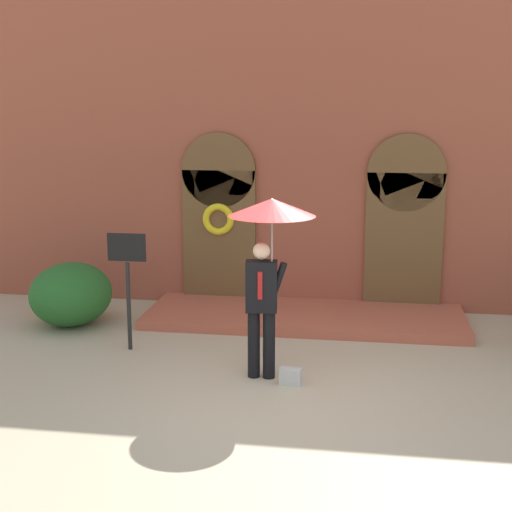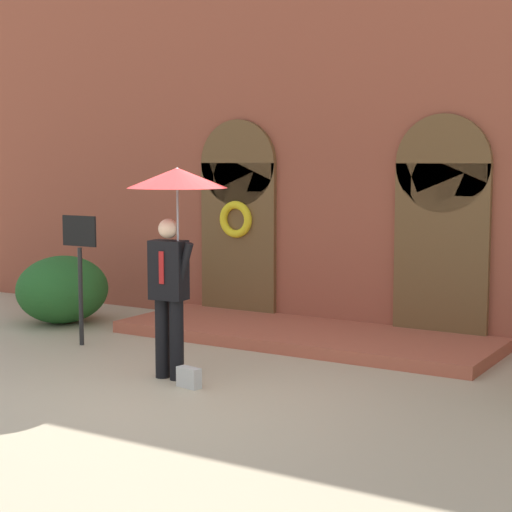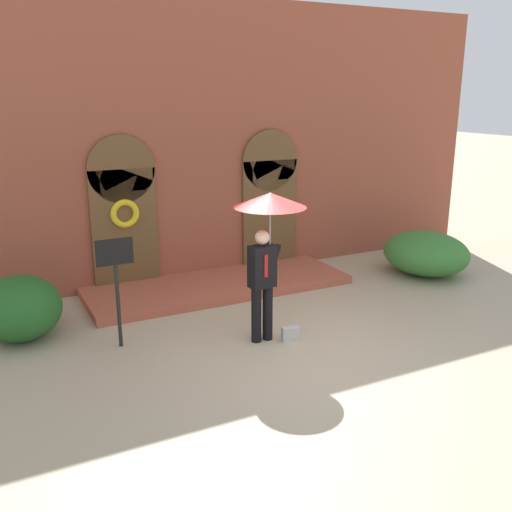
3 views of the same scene
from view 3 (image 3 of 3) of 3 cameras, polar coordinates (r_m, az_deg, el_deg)
name	(u,v)px [view 3 (image 3 of 3)]	position (r m, az deg, el deg)	size (l,w,h in m)	color
ground_plane	(297,348)	(8.94, 4.09, -9.15)	(80.00, 80.00, 0.00)	tan
building_facade	(195,149)	(11.89, -6.11, 10.56)	(14.00, 2.30, 5.60)	brown
person_with_umbrella	(268,222)	(8.61, 1.22, 3.39)	(1.10, 1.10, 2.36)	black
handbag	(291,334)	(9.15, 3.48, -7.75)	(0.28, 0.12, 0.22)	#B7B7B2
sign_post	(116,275)	(8.81, -13.81, -1.84)	(0.56, 0.06, 1.72)	black
shrub_left	(20,308)	(9.83, -22.55, -4.81)	(1.30, 1.45, 1.01)	#235B23
shrub_right	(426,253)	(12.85, 16.63, 0.29)	(1.72, 1.93, 0.91)	#387A33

